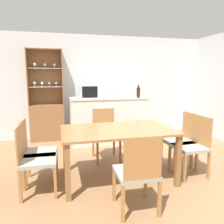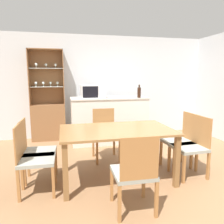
{
  "view_description": "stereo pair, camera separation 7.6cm",
  "coord_description": "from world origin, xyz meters",
  "px_view_note": "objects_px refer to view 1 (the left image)",
  "views": [
    {
      "loc": [
        -1.25,
        -2.96,
        1.54
      ],
      "look_at": [
        -0.28,
        0.97,
        0.87
      ],
      "focal_mm": 35.0,
      "sensor_mm": 36.0,
      "label": 1
    },
    {
      "loc": [
        -1.17,
        -2.98,
        1.54
      ],
      "look_at": [
        -0.28,
        0.97,
        0.87
      ],
      "focal_mm": 35.0,
      "sensor_mm": 36.0,
      "label": 2
    }
  ],
  "objects_px": {
    "dining_table": "(118,136)",
    "wine_bottle": "(138,92)",
    "dining_chair_head_near": "(137,172)",
    "dining_chair_head_far": "(106,134)",
    "microwave": "(92,91)",
    "dining_chair_side_right_near": "(192,146)",
    "dining_chair_side_left_far": "(37,152)",
    "dining_chair_side_right_far": "(182,140)",
    "dining_chair_side_left_near": "(35,159)",
    "display_cabinet": "(47,115)"
  },
  "relations": [
    {
      "from": "display_cabinet",
      "to": "microwave",
      "type": "height_order",
      "value": "display_cabinet"
    },
    {
      "from": "microwave",
      "to": "wine_bottle",
      "type": "relative_size",
      "value": 1.78
    },
    {
      "from": "display_cabinet",
      "to": "dining_chair_side_left_far",
      "type": "distance_m",
      "value": 2.24
    },
    {
      "from": "dining_chair_side_left_far",
      "to": "dining_chair_side_right_far",
      "type": "relative_size",
      "value": 1.0
    },
    {
      "from": "dining_chair_head_far",
      "to": "wine_bottle",
      "type": "relative_size",
      "value": 3.18
    },
    {
      "from": "dining_chair_side_left_near",
      "to": "dining_chair_head_far",
      "type": "xyz_separation_m",
      "value": [
        1.16,
        0.99,
        0.0
      ]
    },
    {
      "from": "dining_chair_side_left_near",
      "to": "dining_chair_side_left_far",
      "type": "bearing_deg",
      "value": -179.03
    },
    {
      "from": "dining_chair_side_left_far",
      "to": "wine_bottle",
      "type": "bearing_deg",
      "value": 127.76
    },
    {
      "from": "dining_table",
      "to": "wine_bottle",
      "type": "distance_m",
      "value": 1.92
    },
    {
      "from": "wine_bottle",
      "to": "dining_chair_side_left_near",
      "type": "bearing_deg",
      "value": -139.89
    },
    {
      "from": "dining_chair_side_left_near",
      "to": "dining_chair_side_right_far",
      "type": "relative_size",
      "value": 1.0
    },
    {
      "from": "dining_table",
      "to": "dining_chair_side_left_near",
      "type": "bearing_deg",
      "value": -172.74
    },
    {
      "from": "dining_table",
      "to": "dining_chair_side_right_near",
      "type": "height_order",
      "value": "dining_chair_side_right_near"
    },
    {
      "from": "wine_bottle",
      "to": "dining_chair_head_near",
      "type": "bearing_deg",
      "value": -110.62
    },
    {
      "from": "dining_table",
      "to": "dining_chair_side_right_near",
      "type": "relative_size",
      "value": 1.75
    },
    {
      "from": "microwave",
      "to": "dining_chair_head_far",
      "type": "bearing_deg",
      "value": -84.64
    },
    {
      "from": "dining_chair_head_far",
      "to": "microwave",
      "type": "bearing_deg",
      "value": -85.9
    },
    {
      "from": "dining_chair_head_far",
      "to": "microwave",
      "type": "height_order",
      "value": "microwave"
    },
    {
      "from": "dining_table",
      "to": "wine_bottle",
      "type": "xyz_separation_m",
      "value": [
        0.92,
        1.6,
        0.51
      ]
    },
    {
      "from": "dining_chair_side_left_near",
      "to": "dining_chair_head_far",
      "type": "height_order",
      "value": "same"
    },
    {
      "from": "dining_chair_side_left_far",
      "to": "dining_chair_side_right_far",
      "type": "distance_m",
      "value": 2.32
    },
    {
      "from": "dining_chair_head_near",
      "to": "wine_bottle",
      "type": "xyz_separation_m",
      "value": [
        0.92,
        2.45,
        0.71
      ]
    },
    {
      "from": "dining_chair_side_right_near",
      "to": "dining_chair_side_left_near",
      "type": "bearing_deg",
      "value": 87.38
    },
    {
      "from": "dining_table",
      "to": "dining_chair_side_left_far",
      "type": "bearing_deg",
      "value": 172.58
    },
    {
      "from": "dining_chair_head_far",
      "to": "dining_chair_side_right_far",
      "type": "relative_size",
      "value": 1.0
    },
    {
      "from": "dining_chair_side_right_near",
      "to": "wine_bottle",
      "type": "xyz_separation_m",
      "value": [
        -0.24,
        1.75,
        0.71
      ]
    },
    {
      "from": "dining_chair_side_right_far",
      "to": "dining_chair_side_left_near",
      "type": "bearing_deg",
      "value": 93.08
    },
    {
      "from": "dining_chair_side_left_far",
      "to": "dining_chair_side_right_far",
      "type": "xyz_separation_m",
      "value": [
        2.32,
        0.0,
        0.0
      ]
    },
    {
      "from": "dining_table",
      "to": "microwave",
      "type": "xyz_separation_m",
      "value": [
        -0.09,
        1.83,
        0.53
      ]
    },
    {
      "from": "dining_chair_head_near",
      "to": "dining_chair_head_far",
      "type": "xyz_separation_m",
      "value": [
        0.0,
        1.69,
        0.0
      ]
    },
    {
      "from": "dining_chair_side_left_near",
      "to": "microwave",
      "type": "height_order",
      "value": "microwave"
    },
    {
      "from": "display_cabinet",
      "to": "dining_chair_head_near",
      "type": "relative_size",
      "value": 2.32
    },
    {
      "from": "display_cabinet",
      "to": "dining_chair_side_left_far",
      "type": "relative_size",
      "value": 2.32
    },
    {
      "from": "display_cabinet",
      "to": "dining_table",
      "type": "bearing_deg",
      "value": -65.1
    },
    {
      "from": "dining_chair_side_left_near",
      "to": "dining_chair_head_far",
      "type": "relative_size",
      "value": 1.0
    },
    {
      "from": "dining_table",
      "to": "dining_chair_side_right_far",
      "type": "relative_size",
      "value": 1.75
    },
    {
      "from": "display_cabinet",
      "to": "dining_chair_side_left_far",
      "type": "bearing_deg",
      "value": -91.39
    },
    {
      "from": "dining_chair_side_right_near",
      "to": "dining_chair_head_far",
      "type": "bearing_deg",
      "value": 46.93
    },
    {
      "from": "dining_chair_head_far",
      "to": "dining_chair_side_right_near",
      "type": "relative_size",
      "value": 1.0
    },
    {
      "from": "wine_bottle",
      "to": "microwave",
      "type": "bearing_deg",
      "value": 167.3
    },
    {
      "from": "display_cabinet",
      "to": "dining_table",
      "type": "relative_size",
      "value": 1.32
    },
    {
      "from": "dining_chair_head_near",
      "to": "dining_chair_side_left_far",
      "type": "distance_m",
      "value": 1.53
    },
    {
      "from": "dining_chair_head_near",
      "to": "dining_chair_side_right_near",
      "type": "relative_size",
      "value": 1.0
    },
    {
      "from": "display_cabinet",
      "to": "dining_chair_head_near",
      "type": "xyz_separation_m",
      "value": [
        1.11,
        -3.23,
        -0.15
      ]
    },
    {
      "from": "dining_chair_side_left_near",
      "to": "microwave",
      "type": "distance_m",
      "value": 2.37
    },
    {
      "from": "dining_chair_head_far",
      "to": "wine_bottle",
      "type": "xyz_separation_m",
      "value": [
        0.92,
        0.76,
        0.71
      ]
    },
    {
      "from": "dining_chair_head_near",
      "to": "dining_chair_side_right_far",
      "type": "relative_size",
      "value": 1.0
    },
    {
      "from": "display_cabinet",
      "to": "dining_chair_side_left_near",
      "type": "relative_size",
      "value": 2.32
    },
    {
      "from": "dining_table",
      "to": "wine_bottle",
      "type": "relative_size",
      "value": 5.56
    },
    {
      "from": "dining_chair_side_left_far",
      "to": "dining_chair_side_right_near",
      "type": "height_order",
      "value": "same"
    }
  ]
}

